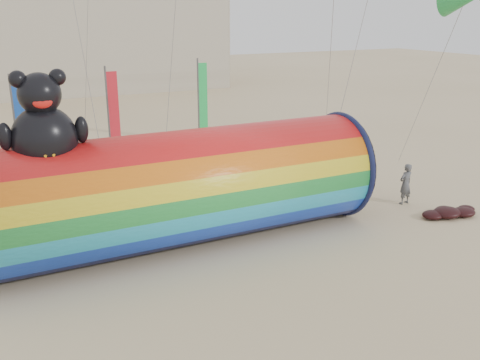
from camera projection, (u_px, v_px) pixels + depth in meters
name	position (u px, v px, depth m)	size (l,w,h in m)	color
ground	(247.00, 265.00, 17.35)	(160.00, 160.00, 0.00)	#CCB58C
windsock_assembly	(182.00, 185.00, 18.54)	(13.80, 4.20, 6.36)	red
kite_handler	(406.00, 184.00, 22.63)	(0.64, 0.42, 1.76)	#515459
fabric_bundle	(450.00, 212.00, 21.42)	(2.62, 1.35, 0.41)	#320909
festival_banners	(120.00, 113.00, 28.67)	(11.46, 4.17, 5.20)	#59595E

